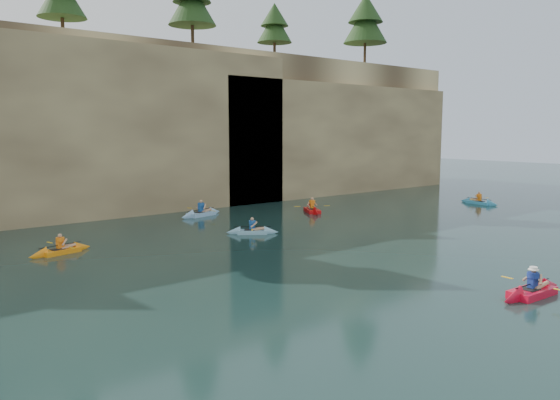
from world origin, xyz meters
TOP-DOWN VIEW (x-y plane):
  - ground at (0.00, 0.00)m, footprint 160.00×160.00m
  - cliff at (0.00, 30.00)m, footprint 70.00×16.00m
  - cliff_slab_center at (2.00, 22.60)m, footprint 24.00×2.40m
  - cliff_slab_east at (22.00, 22.60)m, footprint 26.00×2.40m
  - sea_cave_center at (-4.00, 21.95)m, footprint 3.50×1.00m
  - sea_cave_east at (10.00, 21.95)m, footprint 5.00×1.00m
  - main_kayaker at (4.79, -3.00)m, footprint 3.38×2.28m
  - kayaker_orange at (-5.47, 13.60)m, footprint 3.08×2.23m
  - kayaker_ltblue_near at (4.08, 11.94)m, footprint 2.67×2.22m
  - kayaker_red_far at (11.85, 15.63)m, footprint 2.36×3.37m
  - kayaker_ltblue_mid at (5.15, 19.00)m, footprint 3.55×2.52m
  - kayaker_blue_east at (24.48, 10.72)m, footprint 2.30×3.33m

SIDE VIEW (x-z plane):
  - ground at x=0.00m, z-range 0.00..0.00m
  - kayaker_ltblue_near at x=4.08m, z-range -0.42..0.69m
  - kayaker_orange at x=-5.47m, z-range -0.43..0.71m
  - kayaker_blue_east at x=24.48m, z-range -0.44..0.72m
  - kayaker_red_far at x=11.85m, z-range -0.48..0.79m
  - kayaker_ltblue_mid at x=5.15m, z-range -0.50..0.82m
  - main_kayaker at x=4.79m, z-range -0.46..0.79m
  - sea_cave_center at x=-4.00m, z-range 0.00..3.20m
  - sea_cave_east at x=10.00m, z-range 0.00..4.50m
  - cliff_slab_east at x=22.00m, z-range 0.00..9.84m
  - cliff_slab_center at x=2.00m, z-range 0.00..11.40m
  - cliff at x=0.00m, z-range 0.00..12.00m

